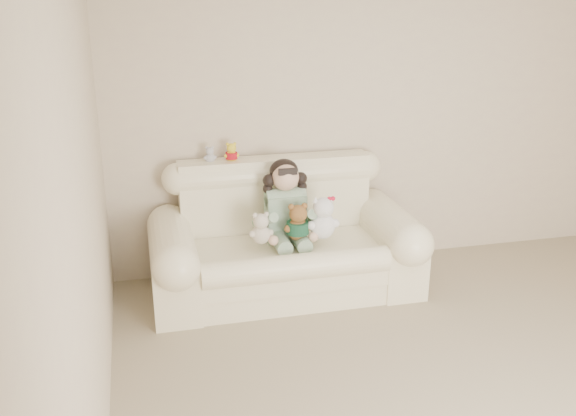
{
  "coord_description": "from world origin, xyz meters",
  "views": [
    {
      "loc": [
        -1.97,
        -2.57,
        2.36
      ],
      "look_at": [
        -0.9,
        1.9,
        0.75
      ],
      "focal_mm": 39.99,
      "sensor_mm": 36.0,
      "label": 1
    }
  ],
  "objects_px": {
    "sofa": "(285,232)",
    "white_cat": "(323,213)",
    "cream_teddy": "(261,225)",
    "seated_child": "(285,200)",
    "brown_teddy": "(298,218)"
  },
  "relations": [
    {
      "from": "sofa",
      "to": "white_cat",
      "type": "relative_size",
      "value": 5.21
    },
    {
      "from": "cream_teddy",
      "to": "sofa",
      "type": "bearing_deg",
      "value": 55.39
    },
    {
      "from": "white_cat",
      "to": "cream_teddy",
      "type": "xyz_separation_m",
      "value": [
        -0.48,
        0.0,
        -0.05
      ]
    },
    {
      "from": "sofa",
      "to": "cream_teddy",
      "type": "relative_size",
      "value": 7.16
    },
    {
      "from": "seated_child",
      "to": "cream_teddy",
      "type": "height_order",
      "value": "seated_child"
    },
    {
      "from": "white_cat",
      "to": "cream_teddy",
      "type": "bearing_deg",
      "value": -179.83
    },
    {
      "from": "brown_teddy",
      "to": "cream_teddy",
      "type": "relative_size",
      "value": 1.17
    },
    {
      "from": "seated_child",
      "to": "white_cat",
      "type": "relative_size",
      "value": 1.65
    },
    {
      "from": "white_cat",
      "to": "cream_teddy",
      "type": "distance_m",
      "value": 0.49
    },
    {
      "from": "seated_child",
      "to": "brown_teddy",
      "type": "relative_size",
      "value": 1.93
    },
    {
      "from": "seated_child",
      "to": "white_cat",
      "type": "height_order",
      "value": "seated_child"
    },
    {
      "from": "sofa",
      "to": "cream_teddy",
      "type": "bearing_deg",
      "value": -146.68
    },
    {
      "from": "brown_teddy",
      "to": "white_cat",
      "type": "height_order",
      "value": "white_cat"
    },
    {
      "from": "brown_teddy",
      "to": "cream_teddy",
      "type": "xyz_separation_m",
      "value": [
        -0.29,
        -0.01,
        -0.03
      ]
    },
    {
      "from": "seated_child",
      "to": "cream_teddy",
      "type": "bearing_deg",
      "value": -137.54
    }
  ]
}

